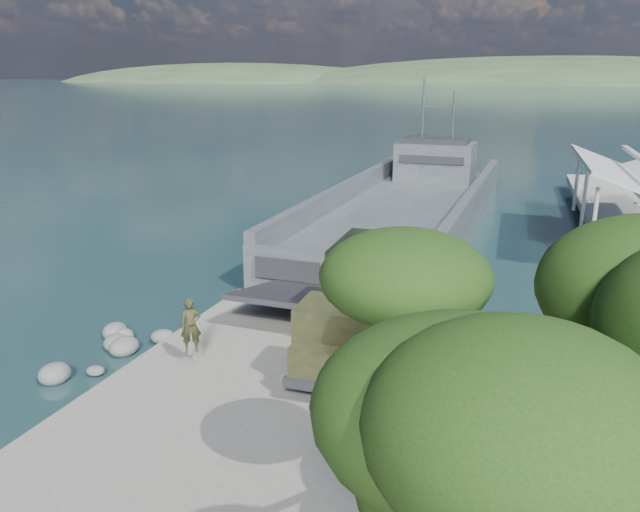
{
  "coord_description": "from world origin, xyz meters",
  "views": [
    {
      "loc": [
        6.33,
        -16.54,
        9.58
      ],
      "look_at": [
        -0.54,
        6.0,
        2.61
      ],
      "focal_mm": 35.0,
      "sensor_mm": 36.0,
      "label": 1
    }
  ],
  "objects_px": {
    "pier": "(637,230)",
    "overhang_tree": "(619,373)",
    "landing_craft": "(406,217)",
    "soldier": "(191,337)",
    "military_truck": "(359,302)"
  },
  "relations": [
    {
      "from": "military_truck",
      "to": "soldier",
      "type": "xyz_separation_m",
      "value": [
        -4.91,
        -2.55,
        -0.82
      ]
    },
    {
      "from": "pier",
      "to": "overhang_tree",
      "type": "relative_size",
      "value": 5.34
    },
    {
      "from": "soldier",
      "to": "overhang_tree",
      "type": "bearing_deg",
      "value": -66.59
    },
    {
      "from": "military_truck",
      "to": "overhang_tree",
      "type": "distance_m",
      "value": 13.23
    },
    {
      "from": "pier",
      "to": "soldier",
      "type": "bearing_deg",
      "value": -130.3
    },
    {
      "from": "pier",
      "to": "landing_craft",
      "type": "distance_m",
      "value": 13.03
    },
    {
      "from": "pier",
      "to": "soldier",
      "type": "relative_size",
      "value": 24.1
    },
    {
      "from": "landing_craft",
      "to": "military_truck",
      "type": "relative_size",
      "value": 4.49
    },
    {
      "from": "landing_craft",
      "to": "overhang_tree",
      "type": "relative_size",
      "value": 4.11
    },
    {
      "from": "soldier",
      "to": "overhang_tree",
      "type": "xyz_separation_m",
      "value": [
        10.85,
        -8.66,
        4.58
      ]
    },
    {
      "from": "military_truck",
      "to": "overhang_tree",
      "type": "xyz_separation_m",
      "value": [
        5.94,
        -11.2,
        3.76
      ]
    },
    {
      "from": "landing_craft",
      "to": "soldier",
      "type": "relative_size",
      "value": 18.55
    },
    {
      "from": "landing_craft",
      "to": "pier",
      "type": "bearing_deg",
      "value": -10.01
    },
    {
      "from": "landing_craft",
      "to": "military_truck",
      "type": "bearing_deg",
      "value": -82.07
    },
    {
      "from": "landing_craft",
      "to": "soldier",
      "type": "height_order",
      "value": "landing_craft"
    }
  ]
}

